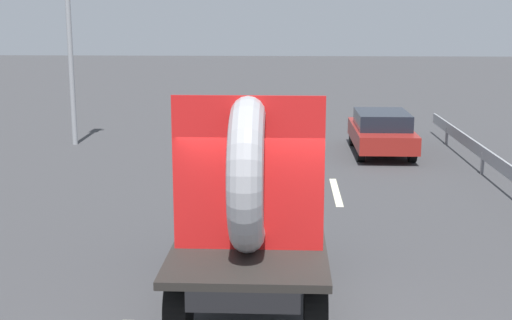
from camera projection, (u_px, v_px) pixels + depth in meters
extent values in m
plane|color=#38383A|center=(277.00, 304.00, 9.78)|extent=(120.00, 120.00, 0.00)
cylinder|color=black|center=(205.00, 237.00, 11.39)|extent=(0.28, 0.82, 0.82)
cylinder|color=black|center=(309.00, 239.00, 11.32)|extent=(0.28, 0.82, 0.82)
cylinder|color=black|center=(179.00, 307.00, 8.68)|extent=(0.28, 0.82, 0.82)
cylinder|color=black|center=(315.00, 309.00, 8.60)|extent=(0.28, 0.82, 0.82)
cube|color=black|center=(253.00, 240.00, 9.97)|extent=(1.30, 4.48, 0.25)
cube|color=navy|center=(257.00, 166.00, 11.11)|extent=(2.00, 1.81, 1.35)
cube|color=black|center=(257.00, 148.00, 11.00)|extent=(2.02, 1.72, 0.44)
cube|color=black|center=(249.00, 249.00, 9.04)|extent=(2.00, 2.67, 0.10)
cube|color=black|center=(254.00, 181.00, 10.18)|extent=(1.80, 0.08, 1.10)
torus|color=#9E9EA3|center=(248.00, 174.00, 8.68)|extent=(0.43, 1.97, 1.97)
cube|color=red|center=(248.00, 174.00, 8.68)|extent=(1.90, 0.03, 1.97)
cylinder|color=black|center=(353.00, 136.00, 21.58)|extent=(0.20, 0.58, 0.58)
cylinder|color=black|center=(399.00, 137.00, 21.52)|extent=(0.20, 0.58, 0.58)
cylinder|color=black|center=(361.00, 151.00, 19.20)|extent=(0.20, 0.58, 0.58)
cylinder|color=black|center=(412.00, 152.00, 19.14)|extent=(0.20, 0.58, 0.58)
cube|color=maroon|center=(381.00, 135.00, 20.31)|extent=(1.63, 3.80, 0.50)
cube|color=black|center=(382.00, 120.00, 20.12)|extent=(1.46, 2.13, 0.45)
cylinder|color=gray|center=(71.00, 65.00, 21.32)|extent=(0.16, 0.16, 4.96)
cube|color=gray|center=(508.00, 171.00, 15.62)|extent=(0.06, 16.39, 0.32)
cylinder|color=slate|center=(483.00, 164.00, 17.68)|extent=(0.10, 0.10, 0.55)
cylinder|color=slate|center=(447.00, 136.00, 21.69)|extent=(0.10, 0.10, 0.55)
cube|color=beige|center=(197.00, 191.00, 16.05)|extent=(0.16, 2.72, 0.01)
cube|color=beige|center=(336.00, 192.00, 15.96)|extent=(0.16, 2.57, 0.01)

